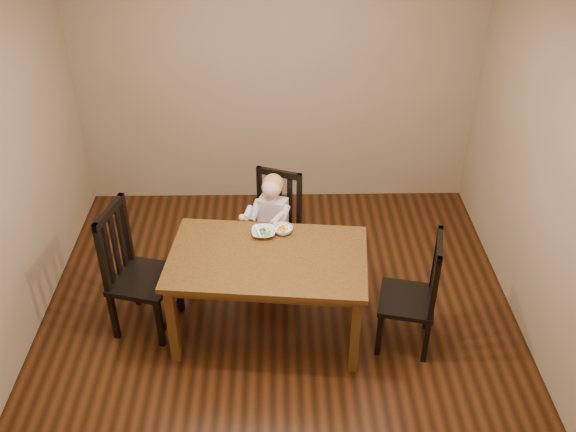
{
  "coord_description": "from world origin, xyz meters",
  "views": [
    {
      "loc": [
        0.0,
        -3.98,
        3.75
      ],
      "look_at": [
        0.08,
        0.25,
        0.9
      ],
      "focal_mm": 40.0,
      "sensor_mm": 36.0,
      "label": 1
    }
  ],
  "objects_px": {
    "toddler": "(272,218)",
    "bowl_peas": "(264,233)",
    "chair_right": "(414,295)",
    "chair_child": "(274,228)",
    "chair_left": "(136,272)",
    "bowl_veg": "(283,230)",
    "dining_table": "(268,265)"
  },
  "relations": [
    {
      "from": "chair_right",
      "to": "bowl_peas",
      "type": "distance_m",
      "value": 1.28
    },
    {
      "from": "chair_left",
      "to": "bowl_veg",
      "type": "height_order",
      "value": "chair_left"
    },
    {
      "from": "chair_left",
      "to": "bowl_peas",
      "type": "distance_m",
      "value": 1.06
    },
    {
      "from": "dining_table",
      "to": "toddler",
      "type": "height_order",
      "value": "toddler"
    },
    {
      "from": "bowl_peas",
      "to": "chair_right",
      "type": "bearing_deg",
      "value": -20.77
    },
    {
      "from": "chair_left",
      "to": "chair_right",
      "type": "height_order",
      "value": "chair_left"
    },
    {
      "from": "dining_table",
      "to": "chair_left",
      "type": "height_order",
      "value": "chair_left"
    },
    {
      "from": "toddler",
      "to": "chair_right",
      "type": "bearing_deg",
      "value": 162.05
    },
    {
      "from": "chair_child",
      "to": "chair_right",
      "type": "xyz_separation_m",
      "value": [
        1.08,
        -0.93,
        0.01
      ]
    },
    {
      "from": "chair_left",
      "to": "chair_right",
      "type": "distance_m",
      "value": 2.19
    },
    {
      "from": "chair_child",
      "to": "chair_left",
      "type": "xyz_separation_m",
      "value": [
        -1.1,
        -0.67,
        0.06
      ]
    },
    {
      "from": "dining_table",
      "to": "chair_child",
      "type": "relative_size",
      "value": 1.6
    },
    {
      "from": "chair_left",
      "to": "bowl_peas",
      "type": "xyz_separation_m",
      "value": [
        1.02,
        0.18,
        0.25
      ]
    },
    {
      "from": "chair_left",
      "to": "toddler",
      "type": "xyz_separation_m",
      "value": [
        1.08,
        0.62,
        0.09
      ]
    },
    {
      "from": "chair_right",
      "to": "dining_table",
      "type": "bearing_deg",
      "value": 95.0
    },
    {
      "from": "dining_table",
      "to": "chair_right",
      "type": "height_order",
      "value": "chair_right"
    },
    {
      "from": "chair_child",
      "to": "bowl_veg",
      "type": "relative_size",
      "value": 6.26
    },
    {
      "from": "dining_table",
      "to": "bowl_veg",
      "type": "height_order",
      "value": "bowl_veg"
    },
    {
      "from": "chair_left",
      "to": "bowl_peas",
      "type": "relative_size",
      "value": 5.88
    },
    {
      "from": "dining_table",
      "to": "chair_right",
      "type": "relative_size",
      "value": 1.57
    },
    {
      "from": "dining_table",
      "to": "bowl_veg",
      "type": "distance_m",
      "value": 0.35
    },
    {
      "from": "dining_table",
      "to": "chair_left",
      "type": "distance_m",
      "value": 1.06
    },
    {
      "from": "bowl_veg",
      "to": "chair_left",
      "type": "bearing_deg",
      "value": -169.64
    },
    {
      "from": "chair_left",
      "to": "toddler",
      "type": "height_order",
      "value": "chair_left"
    },
    {
      "from": "toddler",
      "to": "bowl_peas",
      "type": "height_order",
      "value": "toddler"
    },
    {
      "from": "chair_right",
      "to": "bowl_peas",
      "type": "bearing_deg",
      "value": 82.36
    },
    {
      "from": "chair_child",
      "to": "chair_left",
      "type": "height_order",
      "value": "chair_left"
    },
    {
      "from": "toddler",
      "to": "bowl_veg",
      "type": "relative_size",
      "value": 3.44
    },
    {
      "from": "toddler",
      "to": "chair_left",
      "type": "bearing_deg",
      "value": 50.91
    },
    {
      "from": "chair_left",
      "to": "chair_right",
      "type": "relative_size",
      "value": 1.1
    },
    {
      "from": "bowl_veg",
      "to": "dining_table",
      "type": "bearing_deg",
      "value": -111.24
    },
    {
      "from": "dining_table",
      "to": "chair_child",
      "type": "bearing_deg",
      "value": 86.27
    }
  ]
}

